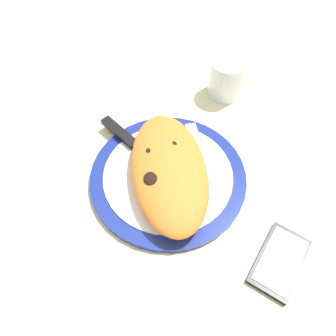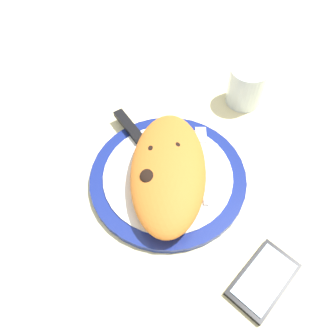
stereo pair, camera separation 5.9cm
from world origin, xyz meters
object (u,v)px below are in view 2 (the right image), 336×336
at_px(fork, 203,156).
at_px(knife, 136,135).
at_px(plate, 168,177).
at_px(water_glass, 246,88).
at_px(smartphone, 263,280).
at_px(calzone, 167,170).

xyz_separation_m(fork, knife, (0.05, 0.13, 0.00)).
distance_m(plate, water_glass, 0.27).
bearing_deg(smartphone, fork, 17.02).
height_order(fork, water_glass, water_glass).
relative_size(calzone, fork, 1.54).
height_order(knife, water_glass, water_glass).
height_order(calzone, knife, calzone).
height_order(fork, knife, knife).
bearing_deg(water_glass, plate, 138.69).
height_order(plate, fork, fork).
relative_size(plate, water_glass, 3.41).
xyz_separation_m(calzone, smartphone, (-0.19, -0.14, -0.04)).
bearing_deg(smartphone, water_glass, -5.41).
bearing_deg(fork, calzone, 123.74).
bearing_deg(fork, knife, 67.07).
relative_size(fork, smartphone, 1.37).
xyz_separation_m(smartphone, water_glass, (0.40, -0.04, 0.03)).
distance_m(knife, water_glass, 0.26).
height_order(plate, knife, knife).
height_order(fork, smartphone, fork).
xyz_separation_m(knife, smartphone, (-0.29, -0.20, -0.02)).
bearing_deg(water_glass, knife, 114.77).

